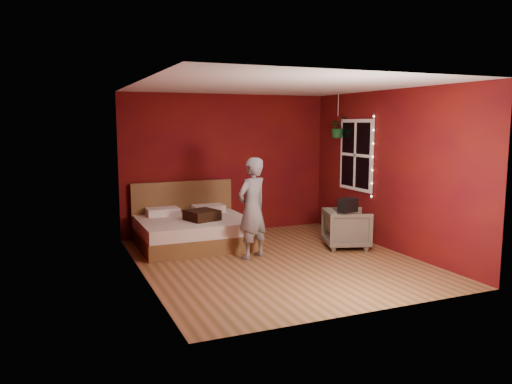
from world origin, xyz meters
name	(u,v)px	position (x,y,z in m)	size (l,w,h in m)	color
floor	(278,261)	(0.00, 0.00, 0.00)	(4.50, 4.50, 0.00)	#98613D
room_walls	(278,150)	(0.00, 0.00, 1.68)	(4.04, 4.54, 2.62)	#63130A
window	(356,155)	(1.97, 0.90, 1.50)	(0.05, 0.97, 1.27)	white
fairy_lights	(373,157)	(1.94, 0.37, 1.50)	(0.04, 0.04, 1.45)	silver
bed	(193,229)	(-0.89, 1.50, 0.27)	(1.85, 1.58, 1.02)	brown
person	(252,208)	(-0.28, 0.32, 0.78)	(0.57, 0.37, 1.55)	slate
armchair	(347,228)	(1.41, 0.30, 0.33)	(0.70, 0.72, 0.65)	#5A5547
handbag	(348,205)	(1.27, 0.07, 0.76)	(0.31, 0.16, 0.22)	black
throw_pillow	(202,215)	(-0.80, 1.26, 0.55)	(0.47, 0.47, 0.17)	black
hanging_plant	(338,127)	(1.88, 1.39, 1.99)	(0.40, 0.36, 0.81)	silver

